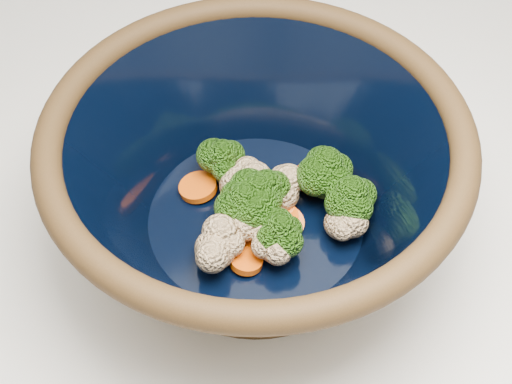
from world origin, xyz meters
name	(u,v)px	position (x,y,z in m)	size (l,w,h in m)	color
mixing_bowl	(256,181)	(-0.10, 0.07, 0.98)	(0.37, 0.37, 0.14)	black
vegetable_pile	(273,199)	(-0.09, 0.06, 0.96)	(0.15, 0.13, 0.05)	#608442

